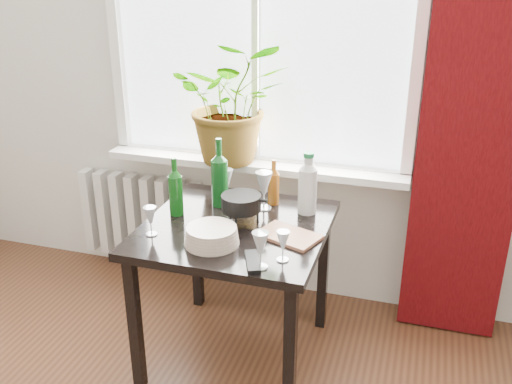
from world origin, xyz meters
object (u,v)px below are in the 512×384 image
(wineglass_back_center, at_px, (264,190))
(plate_stack, at_px, (212,236))
(wine_bottle_right, at_px, (219,172))
(bottle_amber, at_px, (274,182))
(tv_remote, at_px, (253,262))
(wine_bottle_left, at_px, (175,186))
(potted_plant, at_px, (233,102))
(wineglass_front_right, at_px, (260,250))
(fondue_pot, at_px, (241,209))
(cleaning_bottle, at_px, (308,182))
(wineglass_far_right, at_px, (283,246))
(table, at_px, (236,242))
(wineglass_front_left, at_px, (151,221))
(cutting_board, at_px, (289,236))
(wineglass_back_left, at_px, (227,184))
(radiator, at_px, (142,217))

(wineglass_back_center, relative_size, plate_stack, 0.83)
(wine_bottle_right, bearing_deg, bottle_amber, 20.91)
(wineglass_back_center, height_order, tv_remote, wineglass_back_center)
(wineglass_back_center, bearing_deg, wine_bottle_left, -154.07)
(potted_plant, relative_size, wineglass_front_right, 4.12)
(potted_plant, height_order, wineglass_front_right, potted_plant)
(plate_stack, bearing_deg, fondue_pot, 76.02)
(bottle_amber, xyz_separation_m, wineglass_back_center, (-0.03, -0.07, -0.02))
(cleaning_bottle, xyz_separation_m, wineglass_far_right, (0.01, -0.50, -0.09))
(wine_bottle_left, relative_size, wine_bottle_right, 0.82)
(wine_bottle_left, height_order, plate_stack, wine_bottle_left)
(table, bearing_deg, wineglass_back_center, 71.01)
(fondue_pot, bearing_deg, wineglass_front_left, -161.35)
(fondue_pot, height_order, cutting_board, fondue_pot)
(bottle_amber, distance_m, wineglass_back_center, 0.08)
(wineglass_front_left, bearing_deg, tv_remote, -12.63)
(wineglass_back_center, distance_m, tv_remote, 0.56)
(wineglass_far_right, relative_size, plate_stack, 0.57)
(wine_bottle_right, xyz_separation_m, plate_stack, (0.11, -0.41, -0.14))
(wine_bottle_left, height_order, wineglass_front_left, wine_bottle_left)
(cleaning_bottle, xyz_separation_m, wineglass_front_left, (-0.62, -0.44, -0.09))
(cleaning_bottle, height_order, plate_stack, cleaning_bottle)
(wine_bottle_right, distance_m, fondue_pot, 0.26)
(wine_bottle_right, height_order, wineglass_far_right, wine_bottle_right)
(wine_bottle_left, bearing_deg, wineglass_back_left, 56.88)
(radiator, xyz_separation_m, plate_stack, (0.81, -0.84, 0.40))
(radiator, relative_size, cleaning_bottle, 2.51)
(plate_stack, bearing_deg, wine_bottle_left, 139.02)
(plate_stack, bearing_deg, table, 80.40)
(potted_plant, relative_size, wine_bottle_right, 1.88)
(table, xyz_separation_m, plate_stack, (-0.04, -0.21, 0.13))
(wineglass_front_right, bearing_deg, radiator, 137.83)
(wineglass_far_right, xyz_separation_m, fondue_pot, (-0.28, 0.28, 0.00))
(wineglass_far_right, height_order, tv_remote, wineglass_far_right)
(potted_plant, height_order, wineglass_front_left, potted_plant)
(cleaning_bottle, bearing_deg, potted_plant, 146.09)
(cleaning_bottle, height_order, wineglass_back_left, cleaning_bottle)
(tv_remote, bearing_deg, plate_stack, 130.39)
(wineglass_front_right, xyz_separation_m, wineglass_back_center, (-0.15, 0.56, 0.02))
(wineglass_far_right, distance_m, fondue_pot, 0.40)
(wine_bottle_right, height_order, tv_remote, wine_bottle_right)
(wineglass_front_right, bearing_deg, wineglass_far_right, 49.70)
(fondue_pot, bearing_deg, cleaning_bottle, 23.83)
(wineglass_far_right, bearing_deg, wineglass_back_left, 128.98)
(table, distance_m, bottle_amber, 0.37)
(cleaning_bottle, distance_m, wineglass_back_center, 0.22)
(wineglass_front_left, bearing_deg, fondue_pot, 33.36)
(wineglass_front_right, bearing_deg, cleaning_bottle, 83.81)
(table, distance_m, wineglass_back_center, 0.30)
(potted_plant, height_order, wine_bottle_left, potted_plant)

